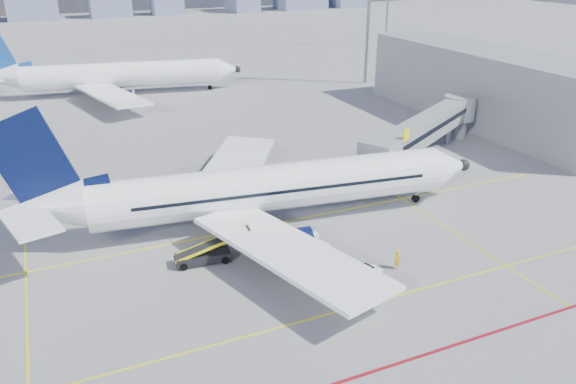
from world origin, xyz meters
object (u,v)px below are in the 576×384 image
(cargo_dolly, at_px, (308,258))
(main_aircraft, at_px, (255,190))
(baggage_tug, at_px, (368,273))
(belt_loader, at_px, (205,255))
(second_aircraft, at_px, (112,76))
(ramp_worker, at_px, (397,259))

(cargo_dolly, bearing_deg, main_aircraft, 75.12)
(baggage_tug, relative_size, belt_loader, 0.35)
(second_aircraft, relative_size, ramp_worker, 26.29)
(main_aircraft, xyz_separation_m, ramp_worker, (7.15, -11.60, -2.41))
(ramp_worker, bearing_deg, baggage_tug, 102.75)
(second_aircraft, xyz_separation_m, baggage_tug, (8.75, -67.72, -2.59))
(cargo_dolly, bearing_deg, baggage_tug, -62.52)
(main_aircraft, bearing_deg, belt_loader, -134.51)
(main_aircraft, bearing_deg, baggage_tug, -64.16)
(baggage_tug, height_order, belt_loader, belt_loader)
(second_aircraft, xyz_separation_m, ramp_worker, (11.72, -67.05, -2.41))
(baggage_tug, relative_size, ramp_worker, 1.31)
(belt_loader, xyz_separation_m, ramp_worker, (13.19, -6.81, 0.17))
(baggage_tug, distance_m, ramp_worker, 3.05)
(main_aircraft, bearing_deg, ramp_worker, -51.32)
(ramp_worker, bearing_deg, main_aircraft, 31.67)
(second_aircraft, bearing_deg, baggage_tug, -72.75)
(baggage_tug, relative_size, cargo_dolly, 0.56)
(second_aircraft, distance_m, baggage_tug, 68.33)
(baggage_tug, height_order, ramp_worker, ramp_worker)
(ramp_worker, bearing_deg, belt_loader, 62.72)
(main_aircraft, distance_m, ramp_worker, 13.84)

